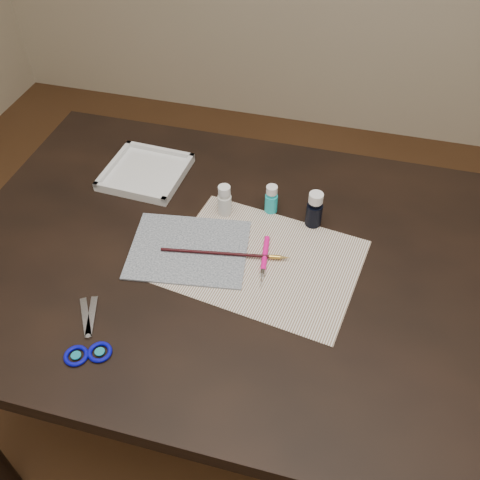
% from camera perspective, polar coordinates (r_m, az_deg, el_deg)
% --- Properties ---
extents(ground, '(3.50, 3.50, 0.02)m').
position_cam_1_polar(ground, '(1.83, 0.00, -18.19)').
color(ground, '#422614').
rests_on(ground, ground).
extents(table, '(1.30, 0.90, 0.75)m').
position_cam_1_polar(table, '(1.49, 0.00, -11.56)').
color(table, black).
rests_on(table, ground).
extents(paper, '(0.45, 0.37, 0.00)m').
position_cam_1_polar(paper, '(1.19, 2.60, -2.30)').
color(paper, silver).
rests_on(paper, table).
extents(canvas, '(0.29, 0.25, 0.00)m').
position_cam_1_polar(canvas, '(1.21, -5.48, -0.97)').
color(canvas, black).
rests_on(canvas, paper).
extents(paint_bottle_white, '(0.04, 0.04, 0.08)m').
position_cam_1_polar(paint_bottle_white, '(1.27, -1.66, 4.27)').
color(paint_bottle_white, silver).
rests_on(paint_bottle_white, table).
extents(paint_bottle_cyan, '(0.04, 0.04, 0.08)m').
position_cam_1_polar(paint_bottle_cyan, '(1.28, 3.36, 4.39)').
color(paint_bottle_cyan, '#1CB7C0').
rests_on(paint_bottle_cyan, table).
extents(paint_bottle_navy, '(0.04, 0.04, 0.09)m').
position_cam_1_polar(paint_bottle_navy, '(1.25, 7.95, 3.25)').
color(paint_bottle_navy, black).
rests_on(paint_bottle_navy, table).
extents(paintbrush, '(0.29, 0.06, 0.01)m').
position_cam_1_polar(paintbrush, '(1.19, -1.55, -1.45)').
color(paintbrush, black).
rests_on(paintbrush, canvas).
extents(craft_knife, '(0.03, 0.15, 0.01)m').
position_cam_1_polar(craft_knife, '(1.18, 2.59, -2.29)').
color(craft_knife, '#EA0D7F').
rests_on(craft_knife, paper).
extents(scissors, '(0.18, 0.20, 0.01)m').
position_cam_1_polar(scissors, '(1.11, -16.23, -9.22)').
color(scissors, silver).
rests_on(scissors, table).
extents(palette_tray, '(0.21, 0.21, 0.02)m').
position_cam_1_polar(palette_tray, '(1.42, -10.02, 7.17)').
color(palette_tray, silver).
rests_on(palette_tray, table).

